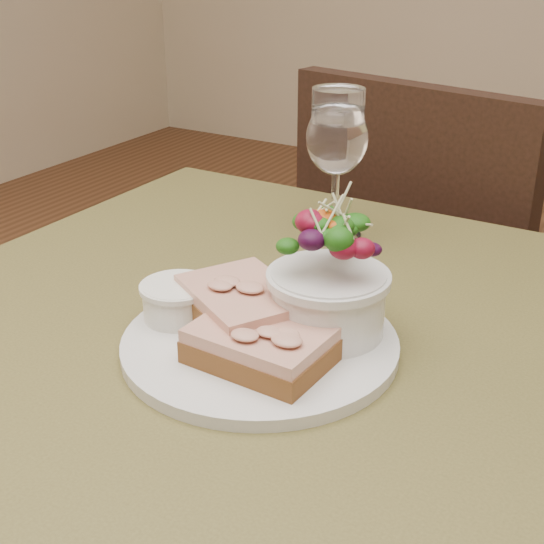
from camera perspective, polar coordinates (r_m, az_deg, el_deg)
The scene contains 9 objects.
cafe_table at distance 0.81m, azimuth -0.15°, elevation -10.58°, with size 0.80×0.80×0.75m.
chair_far at distance 1.54m, azimuth 12.36°, elevation -8.18°, with size 0.49×0.49×0.90m.
dinner_plate at distance 0.72m, azimuth -0.91°, elevation -5.42°, with size 0.26×0.26×0.01m, color silver.
sandwich_front at distance 0.67m, azimuth -0.81°, elevation -5.46°, with size 0.12×0.09×0.03m.
sandwich_back at distance 0.72m, azimuth -2.19°, elevation -2.47°, with size 0.15×0.14×0.03m.
ramekin at distance 0.75m, azimuth -7.11°, elevation -2.04°, with size 0.07×0.07×0.04m.
salad_bowl at distance 0.70m, azimuth 4.28°, elevation -0.19°, with size 0.11×0.11×0.13m.
garnish at distance 0.80m, azimuth -1.96°, elevation -0.96°, with size 0.05×0.04×0.02m.
wine_glass at distance 0.94m, azimuth 4.91°, elevation 9.68°, with size 0.08×0.08×0.18m.
Camera 1 is at (0.34, -0.57, 1.12)m, focal length 50.00 mm.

